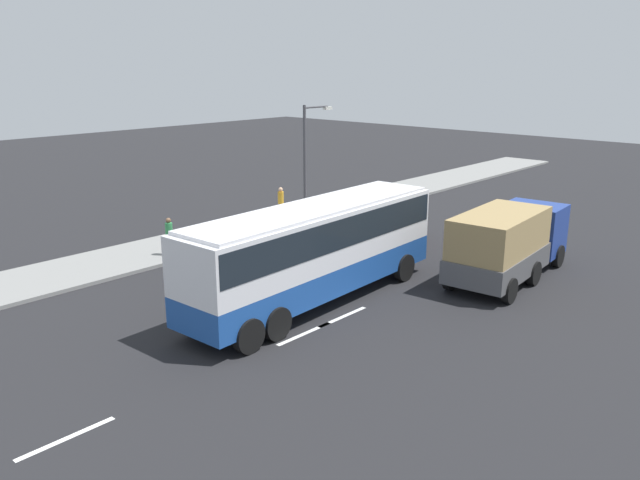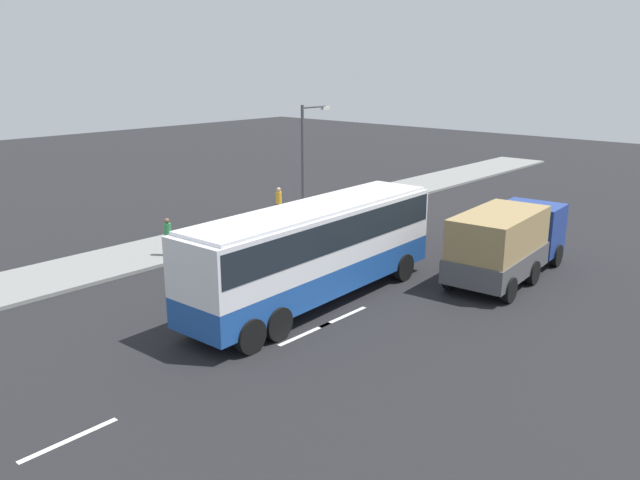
{
  "view_description": "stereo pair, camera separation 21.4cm",
  "coord_description": "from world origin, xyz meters",
  "px_view_note": "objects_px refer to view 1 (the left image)",
  "views": [
    {
      "loc": [
        -14.14,
        -15.34,
        8.39
      ],
      "look_at": [
        2.18,
        -0.42,
        2.2
      ],
      "focal_mm": 35.4,
      "sensor_mm": 36.0,
      "label": 1
    },
    {
      "loc": [
        -14.28,
        -15.18,
        8.39
      ],
      "look_at": [
        2.18,
        -0.42,
        2.2
      ],
      "focal_mm": 35.4,
      "sensor_mm": 36.0,
      "label": 2
    }
  ],
  "objects_px": {
    "car_red_compact": "(381,227)",
    "pedestrian_near_curb": "(169,234)",
    "coach_bus": "(316,244)",
    "pedestrian_at_crossing": "(281,201)",
    "cargo_truck": "(508,241)",
    "street_lamp": "(308,154)"
  },
  "relations": [
    {
      "from": "car_red_compact",
      "to": "pedestrian_near_curb",
      "type": "distance_m",
      "value": 9.95
    },
    {
      "from": "coach_bus",
      "to": "pedestrian_near_curb",
      "type": "distance_m",
      "value": 8.54
    },
    {
      "from": "car_red_compact",
      "to": "pedestrian_near_curb",
      "type": "bearing_deg",
      "value": 143.1
    },
    {
      "from": "car_red_compact",
      "to": "pedestrian_at_crossing",
      "type": "xyz_separation_m",
      "value": [
        -0.31,
        6.62,
        0.38
      ]
    },
    {
      "from": "street_lamp",
      "to": "cargo_truck",
      "type": "bearing_deg",
      "value": -95.5
    },
    {
      "from": "car_red_compact",
      "to": "street_lamp",
      "type": "xyz_separation_m",
      "value": [
        0.43,
        5.26,
        2.99
      ]
    },
    {
      "from": "street_lamp",
      "to": "car_red_compact",
      "type": "bearing_deg",
      "value": -94.7
    },
    {
      "from": "coach_bus",
      "to": "car_red_compact",
      "type": "bearing_deg",
      "value": 18.36
    },
    {
      "from": "pedestrian_near_curb",
      "to": "street_lamp",
      "type": "xyz_separation_m",
      "value": [
        8.75,
        -0.2,
        2.66
      ]
    },
    {
      "from": "cargo_truck",
      "to": "pedestrian_near_curb",
      "type": "relative_size",
      "value": 4.3
    },
    {
      "from": "cargo_truck",
      "to": "car_red_compact",
      "type": "distance_m",
      "value": 6.96
    },
    {
      "from": "car_red_compact",
      "to": "pedestrian_at_crossing",
      "type": "height_order",
      "value": "pedestrian_at_crossing"
    },
    {
      "from": "coach_bus",
      "to": "car_red_compact",
      "type": "relative_size",
      "value": 2.57
    },
    {
      "from": "cargo_truck",
      "to": "street_lamp",
      "type": "bearing_deg",
      "value": 79.92
    },
    {
      "from": "car_red_compact",
      "to": "pedestrian_near_curb",
      "type": "relative_size",
      "value": 2.61
    },
    {
      "from": "pedestrian_near_curb",
      "to": "coach_bus",
      "type": "bearing_deg",
      "value": -5.02
    },
    {
      "from": "coach_bus",
      "to": "cargo_truck",
      "type": "distance_m",
      "value": 8.16
    },
    {
      "from": "car_red_compact",
      "to": "coach_bus",
      "type": "bearing_deg",
      "value": -162.79
    },
    {
      "from": "car_red_compact",
      "to": "street_lamp",
      "type": "bearing_deg",
      "value": 81.65
    },
    {
      "from": "car_red_compact",
      "to": "street_lamp",
      "type": "relative_size",
      "value": 0.72
    },
    {
      "from": "coach_bus",
      "to": "pedestrian_near_curb",
      "type": "height_order",
      "value": "coach_bus"
    },
    {
      "from": "coach_bus",
      "to": "street_lamp",
      "type": "height_order",
      "value": "street_lamp"
    }
  ]
}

